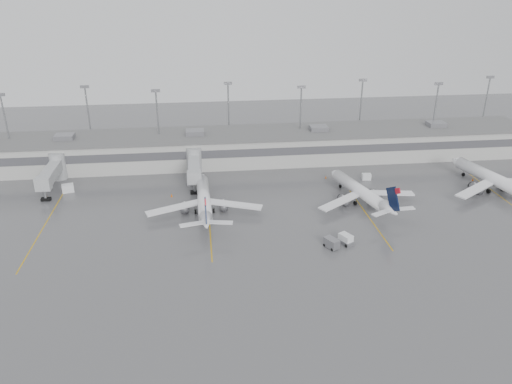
{
  "coord_description": "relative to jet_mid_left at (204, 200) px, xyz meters",
  "views": [
    {
      "loc": [
        -18.6,
        -75.93,
        49.49
      ],
      "look_at": [
        -6.94,
        24.0,
        5.0
      ],
      "focal_mm": 35.0,
      "sensor_mm": 36.0,
      "label": 1
    }
  ],
  "objects": [
    {
      "name": "jet_bridge_right",
      "position": [
        -2.07,
        20.27,
        0.95
      ],
      "size": [
        4.0,
        17.2,
        7.0
      ],
      "color": "#949699",
      "rests_on": "ground"
    },
    {
      "name": "jet_far_right",
      "position": [
        70.96,
        3.37,
        0.21
      ],
      "size": [
        27.01,
        30.63,
        10.06
      ],
      "rotation": [
        0.0,
        0.0,
        0.23
      ],
      "color": "white",
      "rests_on": "ground"
    },
    {
      "name": "light_masts",
      "position": [
        18.43,
        38.3,
        9.11
      ],
      "size": [
        142.4,
        8.0,
        20.6
      ],
      "color": "gray",
      "rests_on": "ground"
    },
    {
      "name": "jet_mid_left",
      "position": [
        0.0,
        0.0,
        0.0
      ],
      "size": [
        25.91,
        29.04,
        9.4
      ],
      "rotation": [
        0.0,
        0.0,
        0.02
      ],
      "color": "white",
      "rests_on": "ground"
    },
    {
      "name": "stand_markings",
      "position": [
        18.43,
        -1.45,
        -2.91
      ],
      "size": [
        105.25,
        40.0,
        0.01
      ],
      "color": "#C7930B",
      "rests_on": "ground"
    },
    {
      "name": "baggage_cart",
      "position": [
        24.32,
        -18.69,
        -1.9
      ],
      "size": [
        2.99,
        3.52,
        1.97
      ],
      "rotation": [
        0.0,
        0.0,
        0.49
      ],
      "color": "slate",
      "rests_on": "ground"
    },
    {
      "name": "gse_loader",
      "position": [
        -3.24,
        16.6,
        -2.03
      ],
      "size": [
        2.04,
        2.99,
        1.77
      ],
      "primitive_type": "cube",
      "rotation": [
        0.0,
        0.0,
        0.1
      ],
      "color": "slate",
      "rests_on": "ground"
    },
    {
      "name": "cone_a",
      "position": [
        -36.86,
        11.28,
        -2.52
      ],
      "size": [
        0.5,
        0.5,
        0.79
      ],
      "primitive_type": "cone",
      "color": "#EA5E04",
      "rests_on": "ground"
    },
    {
      "name": "ground",
      "position": [
        18.43,
        -25.45,
        -2.92
      ],
      "size": [
        260.0,
        260.0,
        0.0
      ],
      "primitive_type": "plane",
      "color": "#4D4D4F",
      "rests_on": "ground"
    },
    {
      "name": "gse_uld_a",
      "position": [
        -33.01,
        15.22,
        -1.94
      ],
      "size": [
        3.14,
        2.49,
        1.95
      ],
      "primitive_type": "cube",
      "rotation": [
        0.0,
        0.0,
        0.26
      ],
      "color": "white",
      "rests_on": "ground"
    },
    {
      "name": "jet_mid_right",
      "position": [
        36.5,
        0.63,
        -0.1
      ],
      "size": [
        24.2,
        27.49,
        9.08
      ],
      "rotation": [
        0.0,
        0.0,
        0.26
      ],
      "color": "white",
      "rests_on": "ground"
    },
    {
      "name": "cone_c",
      "position": [
        32.0,
        16.51,
        -2.57
      ],
      "size": [
        0.44,
        0.44,
        0.7
      ],
      "primitive_type": "cone",
      "color": "#EA5E04",
      "rests_on": "ground"
    },
    {
      "name": "cone_b",
      "position": [
        -7.69,
        9.35,
        -2.54
      ],
      "size": [
        0.48,
        0.48,
        0.77
      ],
      "primitive_type": "cone",
      "color": "#EA5E04",
      "rests_on": "ground"
    },
    {
      "name": "jet_bridge_left",
      "position": [
        -37.07,
        20.27,
        0.95
      ],
      "size": [
        4.0,
        17.2,
        7.0
      ],
      "color": "#949699",
      "rests_on": "ground"
    },
    {
      "name": "cone_d",
      "position": [
        69.47,
        10.61,
        -2.56
      ],
      "size": [
        0.46,
        0.46,
        0.73
      ],
      "primitive_type": "cone",
      "color": "#EA5E04",
      "rests_on": "ground"
    },
    {
      "name": "baggage_tug",
      "position": [
        27.52,
        -17.49,
        -2.13
      ],
      "size": [
        3.19,
        3.7,
        2.03
      ],
      "rotation": [
        0.0,
        0.0,
        0.49
      ],
      "color": "white",
      "rests_on": "ground"
    },
    {
      "name": "gse_uld_c",
      "position": [
        42.26,
        14.44,
        -2.13
      ],
      "size": [
        2.39,
        1.74,
        1.58
      ],
      "primitive_type": "cube",
      "rotation": [
        0.0,
        0.0,
        -0.12
      ],
      "color": "white",
      "rests_on": "ground"
    },
    {
      "name": "gse_uld_b",
      "position": [
        -0.69,
        17.91,
        -2.08
      ],
      "size": [
        2.63,
        2.03,
        1.67
      ],
      "primitive_type": "cube",
      "rotation": [
        0.0,
        0.0,
        0.21
      ],
      "color": "white",
      "rests_on": "ground"
    },
    {
      "name": "terminal",
      "position": [
        18.42,
        32.53,
        1.25
      ],
      "size": [
        152.0,
        17.0,
        9.45
      ],
      "color": "#B3B3AE",
      "rests_on": "ground"
    }
  ]
}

